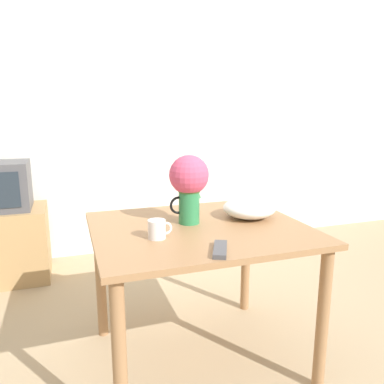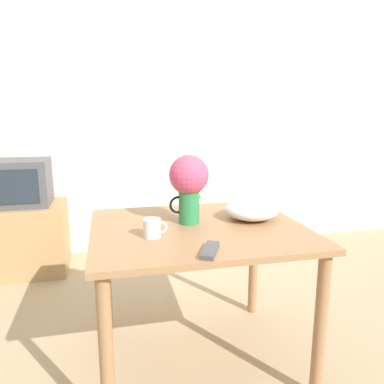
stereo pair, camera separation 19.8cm
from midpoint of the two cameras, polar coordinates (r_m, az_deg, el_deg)
The scene contains 9 objects.
ground_plane at distance 2.28m, azimuth 4.66°, elevation -24.71°, with size 12.00×12.00×0.00m, color tan.
wall_back at distance 3.69m, azimuth -4.08°, elevation 11.14°, with size 8.00×0.05×2.60m.
table at distance 2.00m, azimuth 3.82°, elevation -8.45°, with size 1.10×0.94×0.78m.
flower_vase at distance 1.97m, azimuth 2.41°, elevation 1.56°, with size 0.21×0.21×0.37m.
coffee_mug at distance 1.79m, azimuth -2.88°, elevation -5.55°, with size 0.12×0.08×0.09m.
white_bowl at distance 2.12m, azimuth 11.73°, elevation -2.68°, with size 0.30×0.30×0.11m.
remote_control at distance 1.62m, azimuth 6.31°, elevation -8.87°, with size 0.13×0.19×0.02m.
tv_stand at distance 3.49m, azimuth -23.00°, elevation -6.62°, with size 0.73×0.49×0.60m.
tv_set at distance 3.37m, azimuth -23.70°, elevation 1.28°, with size 0.52×0.39×0.38m.
Camera 2 is at (-0.47, -1.76, 1.37)m, focal length 35.00 mm.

